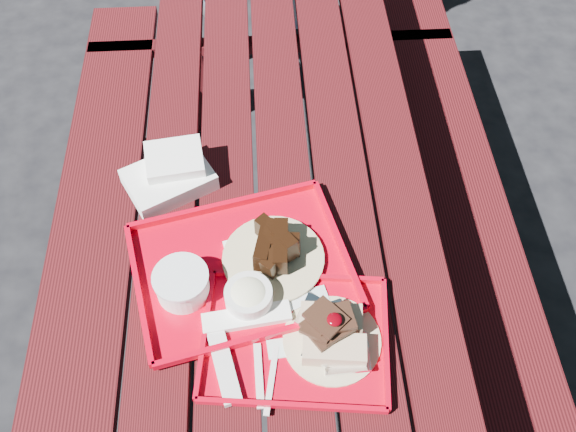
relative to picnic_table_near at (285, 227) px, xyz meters
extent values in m
plane|color=black|center=(0.00, 0.00, -0.56)|extent=(60.00, 60.00, 0.00)
cube|color=#460D11|center=(-0.30, 0.00, 0.17)|extent=(0.14, 2.40, 0.04)
cube|color=#460D11|center=(-0.15, 0.00, 0.17)|extent=(0.14, 2.40, 0.04)
cube|color=#460D11|center=(0.00, 0.00, 0.17)|extent=(0.14, 2.40, 0.04)
cube|color=#460D11|center=(0.15, 0.00, 0.17)|extent=(0.14, 2.40, 0.04)
cube|color=#460D11|center=(0.30, 0.00, 0.17)|extent=(0.14, 2.40, 0.04)
cube|color=#460D11|center=(-0.58, 0.00, -0.13)|extent=(0.25, 2.40, 0.04)
cube|color=#460D11|center=(-0.58, 0.84, -0.35)|extent=(0.06, 0.06, 0.42)
cube|color=#460D11|center=(0.58, 0.00, -0.13)|extent=(0.25, 2.40, 0.04)
cube|color=#460D11|center=(0.58, 0.84, -0.35)|extent=(0.06, 0.06, 0.42)
cube|color=#460D11|center=(-0.30, 0.96, -0.19)|extent=(0.06, 0.06, 0.75)
cube|color=#460D11|center=(0.30, 0.96, -0.19)|extent=(0.06, 0.06, 0.75)
cube|color=#460D11|center=(0.00, 0.96, -0.13)|extent=(1.40, 0.06, 0.04)
cube|color=#C00219|center=(0.00, -0.44, 0.20)|extent=(0.42, 0.34, 0.01)
cube|color=#C00219|center=(0.02, -0.29, 0.21)|extent=(0.39, 0.05, 0.02)
cube|color=#C00219|center=(-0.02, -0.59, 0.21)|extent=(0.39, 0.05, 0.02)
cube|color=#C00219|center=(0.19, -0.46, 0.21)|extent=(0.04, 0.30, 0.02)
cube|color=#C00219|center=(-0.20, -0.41, 0.21)|extent=(0.04, 0.30, 0.02)
cylinder|color=#C2B089|center=(0.08, -0.45, 0.20)|extent=(0.21, 0.21, 0.01)
cube|color=tan|center=(0.08, -0.48, 0.23)|extent=(0.14, 0.08, 0.04)
cube|color=tan|center=(0.08, -0.41, 0.23)|extent=(0.14, 0.08, 0.04)
ellipsoid|color=#4E0007|center=(0.08, -0.45, 0.31)|extent=(0.03, 0.03, 0.01)
cylinder|color=silver|center=(-0.10, -0.34, 0.23)|extent=(0.11, 0.11, 0.05)
ellipsoid|color=#F0ECC0|center=(-0.10, -0.34, 0.24)|extent=(0.09, 0.09, 0.04)
cylinder|color=silver|center=(-0.02, -0.32, 0.20)|extent=(0.11, 0.11, 0.01)
cube|color=silver|center=(-0.16, -0.49, 0.21)|extent=(0.08, 0.18, 0.01)
cube|color=silver|center=(-0.08, -0.52, 0.20)|extent=(0.02, 0.14, 0.01)
cube|color=silver|center=(-0.06, -0.53, 0.20)|extent=(0.04, 0.15, 0.00)
cube|color=silver|center=(-0.04, -0.46, 0.20)|extent=(0.05, 0.05, 0.00)
cube|color=red|center=(-0.11, -0.25, 0.20)|extent=(0.55, 0.47, 0.01)
cube|color=red|center=(-0.16, -0.07, 0.21)|extent=(0.47, 0.12, 0.02)
cube|color=red|center=(-0.07, -0.43, 0.21)|extent=(0.47, 0.12, 0.02)
cube|color=red|center=(0.12, -0.20, 0.21)|extent=(0.10, 0.36, 0.02)
cube|color=red|center=(-0.35, -0.31, 0.21)|extent=(0.10, 0.36, 0.02)
cube|color=white|center=(-0.06, -0.24, 0.21)|extent=(0.20, 0.20, 0.01)
cylinder|color=tan|center=(-0.04, -0.24, 0.21)|extent=(0.24, 0.24, 0.01)
cylinder|color=white|center=(-0.25, -0.31, 0.23)|extent=(0.12, 0.12, 0.06)
cylinder|color=white|center=(-0.25, -0.31, 0.27)|extent=(0.13, 0.13, 0.01)
cube|color=white|center=(-0.10, -0.39, 0.21)|extent=(0.20, 0.07, 0.02)
cube|color=silver|center=(0.05, -0.34, 0.20)|extent=(0.06, 0.05, 0.00)
cube|color=white|center=(-0.29, 0.02, 0.21)|extent=(0.26, 0.23, 0.05)
cube|color=white|center=(-0.28, 0.04, 0.26)|extent=(0.16, 0.13, 0.04)
camera|label=1|loc=(-0.05, -1.04, 1.48)|focal=40.00mm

